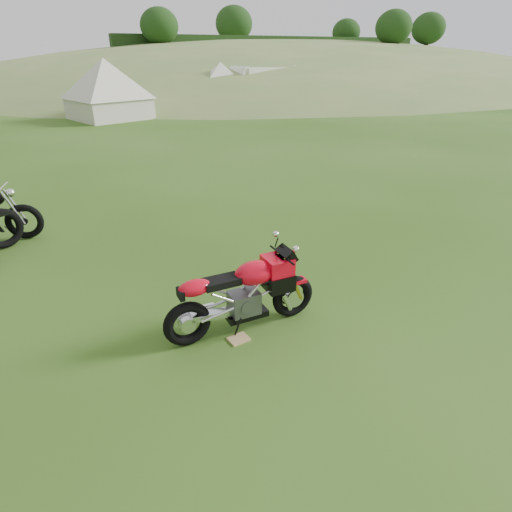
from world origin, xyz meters
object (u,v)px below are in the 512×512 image
tent_left (107,89)px  plywood_board (239,339)px  sport_motorcycle (242,289)px  tent_right (221,83)px  caravan (264,85)px

tent_left → plywood_board: bearing=-113.1°
plywood_board → tent_left: bearing=83.5°
sport_motorcycle → tent_right: bearing=69.0°
sport_motorcycle → tent_right: size_ratio=0.63×
plywood_board → tent_right: bearing=66.9°
sport_motorcycle → plywood_board: sport_motorcycle is taller
tent_left → tent_right: size_ratio=1.08×
plywood_board → caravan: size_ratio=0.05×
sport_motorcycle → plywood_board: 0.57m
plywood_board → tent_right: 22.99m
tent_left → tent_right: (6.94, 2.72, -0.10)m
sport_motorcycle → tent_left: size_ratio=0.58×
tent_left → caravan: tent_left is taller
sport_motorcycle → plywood_board: size_ratio=7.84×
sport_motorcycle → caravan: size_ratio=0.40×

